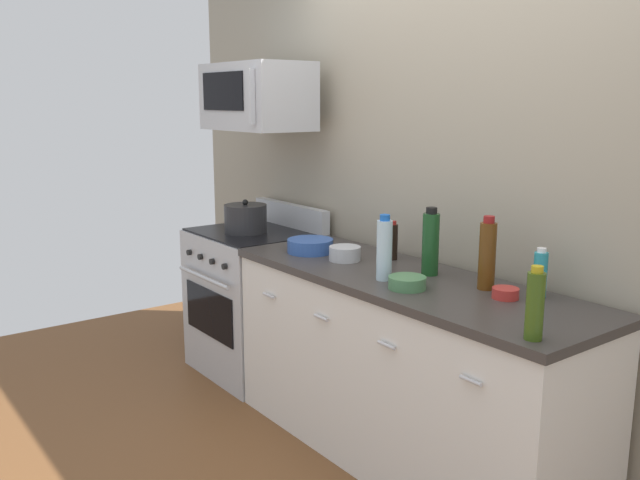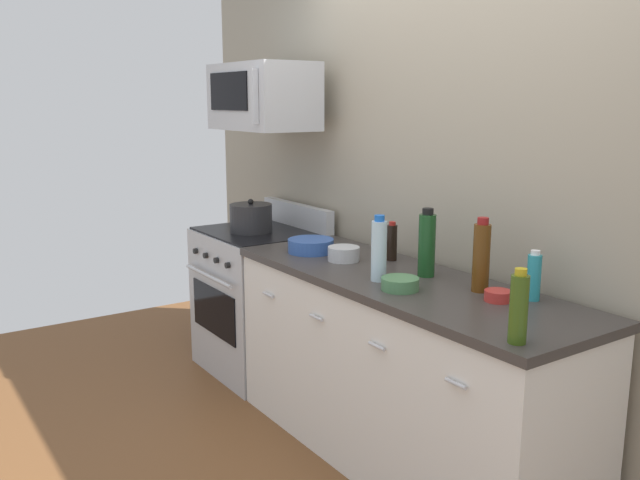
{
  "view_description": "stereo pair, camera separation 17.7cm",
  "coord_description": "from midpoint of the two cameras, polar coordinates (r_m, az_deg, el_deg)",
  "views": [
    {
      "loc": [
        2.21,
        -2.16,
        1.73
      ],
      "look_at": [
        -0.6,
        -0.05,
        1.0
      ],
      "focal_mm": 37.88,
      "sensor_mm": 36.0,
      "label": 1
    },
    {
      "loc": [
        2.31,
        -2.01,
        1.73
      ],
      "look_at": [
        -0.6,
        -0.05,
        1.0
      ],
      "focal_mm": 37.88,
      "sensor_mm": 36.0,
      "label": 2
    }
  ],
  "objects": [
    {
      "name": "bowl_green_glaze",
      "position": [
        2.97,
        5.69,
        -3.58
      ],
      "size": [
        0.17,
        0.17,
        0.05
      ],
      "color": "#477A4C",
      "rests_on": "countertop_slab"
    },
    {
      "name": "bottle_soy_sauce_dark",
      "position": [
        3.49,
        4.72,
        -0.12
      ],
      "size": [
        0.05,
        0.05,
        0.2
      ],
      "color": "black",
      "rests_on": "countertop_slab"
    },
    {
      "name": "counter_unit",
      "position": [
        3.33,
        5.46,
        -10.78
      ],
      "size": [
        1.99,
        0.66,
        0.92
      ],
      "color": "silver",
      "rests_on": "ground_plane"
    },
    {
      "name": "microwave",
      "position": [
        4.21,
        -6.59,
        11.93
      ],
      "size": [
        0.74,
        0.44,
        0.4
      ],
      "color": "#B7BABF"
    },
    {
      "name": "stockpot",
      "position": [
        4.22,
        -7.5,
        1.81
      ],
      "size": [
        0.26,
        0.26,
        0.21
      ],
      "color": "#262628",
      "rests_on": "range_oven"
    },
    {
      "name": "bowl_steel_prep",
      "position": [
        3.47,
        0.66,
        -1.12
      ],
      "size": [
        0.16,
        0.16,
        0.07
      ],
      "color": "#B2B5BA",
      "rests_on": "countertop_slab"
    },
    {
      "name": "ground_plane",
      "position": [
        3.53,
        5.31,
        -17.69
      ],
      "size": [
        6.1,
        6.1,
        0.0
      ],
      "primitive_type": "plane",
      "color": "brown"
    },
    {
      "name": "bottle_wine_green",
      "position": [
        3.19,
        7.77,
        -0.26
      ],
      "size": [
        0.08,
        0.08,
        0.32
      ],
      "color": "#19471E",
      "rests_on": "countertop_slab"
    },
    {
      "name": "bottle_water_clear",
      "position": [
        3.08,
        3.83,
        -0.79
      ],
      "size": [
        0.07,
        0.07,
        0.3
      ],
      "color": "silver",
      "rests_on": "countertop_slab"
    },
    {
      "name": "bottle_wine_amber",
      "position": [
        2.99,
        12.32,
        -1.24
      ],
      "size": [
        0.07,
        0.07,
        0.32
      ],
      "color": "#59330F",
      "rests_on": "countertop_slab"
    },
    {
      "name": "bowl_red_small",
      "position": [
        2.9,
        13.72,
        -4.37
      ],
      "size": [
        0.11,
        0.11,
        0.04
      ],
      "color": "#B72D28",
      "rests_on": "countertop_slab"
    },
    {
      "name": "range_oven",
      "position": [
        4.37,
        -6.7,
        -5.1
      ],
      "size": [
        0.76,
        0.69,
        1.07
      ],
      "color": "#B7BABF",
      "rests_on": "ground_plane"
    },
    {
      "name": "back_wall",
      "position": [
        3.39,
        10.92,
        5.07
      ],
      "size": [
        5.08,
        0.1,
        2.7
      ],
      "primitive_type": "cube",
      "color": "#9E937F",
      "rests_on": "ground_plane"
    },
    {
      "name": "bottle_olive_oil",
      "position": [
        2.41,
        15.71,
        -5.31
      ],
      "size": [
        0.06,
        0.06,
        0.26
      ],
      "color": "#385114",
      "rests_on": "countertop_slab"
    },
    {
      "name": "bowl_blue_mixing",
      "position": [
        3.66,
        -2.21,
        -0.45
      ],
      "size": [
        0.25,
        0.25,
        0.07
      ],
      "color": "#2D519E",
      "rests_on": "countertop_slab"
    },
    {
      "name": "bottle_dish_soap",
      "position": [
        2.94,
        16.48,
        -2.77
      ],
      "size": [
        0.06,
        0.06,
        0.21
      ],
      "color": "teal",
      "rests_on": "countertop_slab"
    }
  ]
}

